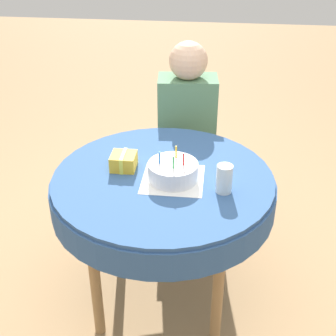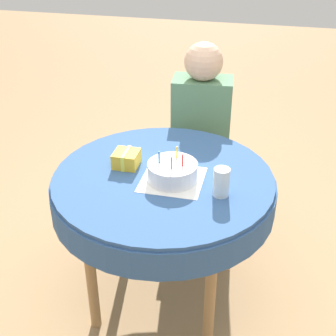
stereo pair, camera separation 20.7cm
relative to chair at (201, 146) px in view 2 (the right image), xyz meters
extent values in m
plane|color=#A37F56|center=(-0.05, -0.79, -0.48)|extent=(12.00, 12.00, 0.00)
cylinder|color=#335689|center=(-0.05, -0.79, 0.24)|extent=(1.00, 1.00, 0.02)
cylinder|color=#335689|center=(-0.05, -0.79, 0.16)|extent=(1.02, 1.02, 0.13)
cylinder|color=#A37A4C|center=(-0.32, -1.07, -0.13)|extent=(0.05, 0.05, 0.71)
cylinder|color=#A37A4C|center=(0.23, -1.07, -0.13)|extent=(0.05, 0.05, 0.71)
cylinder|color=#A37A4C|center=(-0.32, -0.52, -0.13)|extent=(0.05, 0.05, 0.71)
cylinder|color=#A37A4C|center=(0.23, -0.52, -0.13)|extent=(0.05, 0.05, 0.71)
cube|color=brown|center=(0.01, -0.07, -0.06)|extent=(0.41, 0.41, 0.04)
cube|color=brown|center=(-0.01, 0.10, 0.19)|extent=(0.34, 0.06, 0.46)
cylinder|color=brown|center=(-0.14, -0.24, -0.28)|extent=(0.04, 0.04, 0.41)
cylinder|color=brown|center=(0.18, -0.21, -0.28)|extent=(0.04, 0.04, 0.41)
cylinder|color=brown|center=(-0.17, 0.08, -0.28)|extent=(0.04, 0.04, 0.41)
cylinder|color=brown|center=(0.15, 0.11, -0.28)|extent=(0.04, 0.04, 0.41)
cylinder|color=#DBB293|center=(-0.06, -0.22, -0.26)|extent=(0.09, 0.09, 0.44)
cylinder|color=#DBB293|center=(0.10, -0.21, -0.26)|extent=(0.09, 0.09, 0.44)
cube|color=#568460|center=(0.01, -0.07, 0.21)|extent=(0.35, 0.23, 0.50)
sphere|color=#DBB293|center=(0.01, -0.07, 0.55)|extent=(0.21, 0.21, 0.21)
cube|color=white|center=(0.00, -0.81, 0.25)|extent=(0.27, 0.27, 0.00)
cylinder|color=white|center=(0.00, -0.81, 0.29)|extent=(0.22, 0.22, 0.08)
cylinder|color=red|center=(0.05, -0.82, 0.36)|extent=(0.01, 0.01, 0.06)
cylinder|color=gold|center=(0.01, -0.76, 0.36)|extent=(0.01, 0.01, 0.06)
cylinder|color=blue|center=(-0.06, -0.82, 0.36)|extent=(0.01, 0.01, 0.06)
cylinder|color=green|center=(0.01, -0.86, 0.36)|extent=(0.01, 0.01, 0.06)
cylinder|color=silver|center=(0.23, -0.89, 0.31)|extent=(0.07, 0.07, 0.13)
cube|color=gold|center=(-0.23, -0.74, 0.29)|extent=(0.11, 0.11, 0.07)
cube|color=#EAE54C|center=(-0.23, -0.74, 0.29)|extent=(0.02, 0.12, 0.08)
camera|label=1|loc=(0.18, -2.57, 1.36)|focal=50.00mm
camera|label=2|loc=(0.39, -2.54, 1.36)|focal=50.00mm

